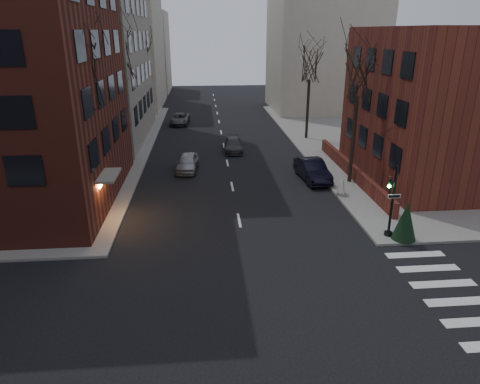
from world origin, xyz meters
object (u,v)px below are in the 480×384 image
traffic_signal (391,206)px  car_lane_far (180,119)px  car_lane_silver (187,162)px  tree_left_a (80,73)px  tree_left_b (118,54)px  tree_left_c (141,56)px  sandwich_board (341,188)px  evergreen_shrub (406,221)px  tree_right_b (310,64)px  streetlamp_near (122,120)px  streetlamp_far (150,88)px  parked_sedan (312,170)px  car_lane_gray (233,145)px  tree_right_a (360,73)px

traffic_signal → car_lane_far: traffic_signal is taller
car_lane_silver → tree_left_a: bearing=-118.6°
tree_left_b → tree_left_c: tree_left_b is taller
sandwich_board → evergreen_shrub: 7.03m
car_lane_far → evergreen_shrub: size_ratio=2.18×
tree_left_c → tree_right_b: bearing=-24.4°
car_lane_silver → streetlamp_near: bearing=-173.3°
tree_right_b → car_lane_silver: (-12.16, -9.87, -6.89)m
tree_left_a → streetlamp_far: bearing=88.8°
tree_left_b → streetlamp_near: (0.60, -4.00, -4.68)m
sandwich_board → evergreen_shrub: evergreen_shrub is taller
parked_sedan → car_lane_gray: parked_sedan is taller
traffic_signal → evergreen_shrub: 1.10m
tree_right_a → car_lane_silver: size_ratio=2.38×
tree_right_a → streetlamp_near: tree_right_a is taller
car_lane_far → parked_sedan: bearing=-59.4°
tree_left_b → car_lane_far: (3.98, 14.83, -8.27)m
tree_left_c → parked_sedan: tree_left_c is taller
parked_sedan → car_lane_gray: size_ratio=1.14×
streetlamp_near → car_lane_silver: 6.00m
parked_sedan → car_lane_far: size_ratio=1.03×
tree_left_b → tree_left_a: bearing=-90.0°
streetlamp_far → parked_sedan: (14.40, -23.01, -3.45)m
tree_left_c → car_lane_silver: 20.07m
traffic_signal → streetlamp_far: size_ratio=0.64×
streetlamp_near → streetlamp_far: size_ratio=1.00×
tree_right_a → car_lane_silver: 14.79m
tree_left_b → evergreen_shrub: tree_left_b is taller
tree_left_a → streetlamp_near: size_ratio=1.63×
parked_sedan → car_lane_silver: 10.07m
tree_left_a → car_lane_far: size_ratio=2.21×
car_lane_gray → evergreen_shrub: 20.87m
tree_left_b → streetlamp_far: bearing=87.9°
tree_left_a → tree_left_b: 12.01m
traffic_signal → sandwich_board: traffic_signal is taller
tree_left_a → parked_sedan: bearing=18.4°
tree_left_a → tree_right_b: tree_left_a is taller
car_lane_gray → tree_left_c: bearing=130.5°
tree_left_a → tree_left_b: size_ratio=0.95×
tree_right_b → car_lane_gray: size_ratio=2.19×
tree_right_a → car_lane_gray: bearing=129.1°
tree_right_b → parked_sedan: 14.91m
tree_right_b → car_lane_far: tree_right_b is taller
tree_right_b → evergreen_shrub: (-0.16, -23.50, -6.37)m
traffic_signal → tree_right_a: bearing=84.5°
tree_right_a → car_lane_gray: 14.69m
streetlamp_far → traffic_signal: bearing=-63.9°
traffic_signal → parked_sedan: bearing=99.9°
streetlamp_far → car_lane_gray: 17.17m
tree_left_b → tree_left_c: bearing=90.0°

